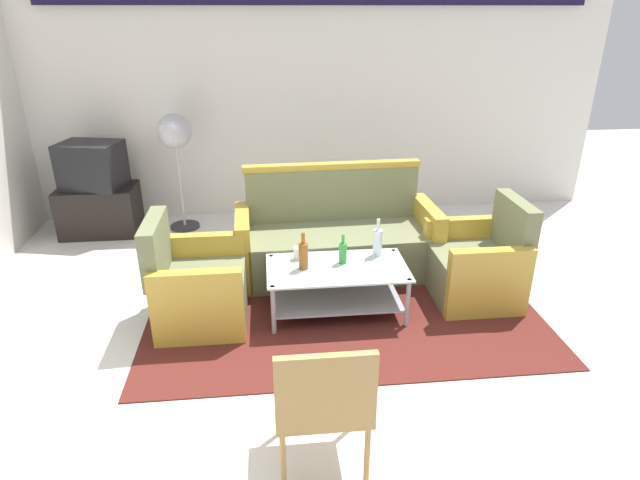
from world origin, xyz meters
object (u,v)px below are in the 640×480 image
tv_stand (100,210)px  television (92,165)px  bottle_clear (378,242)px  pedestal_fan (175,138)px  cup (299,253)px  bottle_brown (303,255)px  armchair_right (477,266)px  bottle_green (343,252)px  couch (336,240)px  wicker_chair (323,397)px  coffee_table (337,283)px  armchair_left (197,287)px

tv_stand → television: (0.00, 0.00, 0.50)m
bottle_clear → pedestal_fan: 2.59m
cup → tv_stand: tv_stand is taller
cup → bottle_brown: bearing=-81.5°
television → tv_stand: bearing=90.0°
armchair_right → bottle_green: 1.17m
couch → wicker_chair: size_ratio=2.17×
armchair_right → bottle_brown: bearing=95.2°
couch → bottle_clear: size_ratio=5.76×
bottle_brown → pedestal_fan: 2.35m
tv_stand → bottle_brown: bearing=-42.8°
bottle_clear → wicker_chair: size_ratio=0.38×
cup → wicker_chair: 1.76m
coffee_table → bottle_brown: 0.36m
bottle_clear → wicker_chair: wicker_chair is taller
bottle_clear → wicker_chair: 1.87m
bottle_green → pedestal_fan: (-1.51, 1.90, 0.51)m
pedestal_fan → armchair_left: bearing=-79.4°
bottle_clear → tv_stand: bottle_clear is taller
tv_stand → pedestal_fan: bearing=3.3°
pedestal_fan → coffee_table: bearing=-53.5°
armchair_right → bottle_brown: (-1.47, -0.13, 0.24)m
cup → tv_stand: bearing=139.6°
coffee_table → pedestal_fan: 2.56m
bottle_brown → cup: bearing=98.5°
cup → wicker_chair: size_ratio=0.12×
couch → bottle_clear: couch is taller
coffee_table → bottle_clear: (0.35, 0.18, 0.26)m
bottle_clear → bottle_green: bottle_clear is taller
pedestal_fan → wicker_chair: 3.77m
armchair_left → bottle_clear: (1.44, 0.17, 0.24)m
armchair_right → pedestal_fan: bearing=55.5°
bottle_green → bottle_brown: (-0.32, -0.06, 0.02)m
couch → cup: (-0.38, -0.55, 0.14)m
bottle_green → bottle_brown: 0.32m
armchair_left → coffee_table: armchair_left is taller
armchair_right → tv_stand: (-3.53, 1.78, -0.03)m
armchair_right → cup: (-1.49, 0.04, 0.17)m
armchair_right → television: 3.98m
armchair_left → television: bearing=-147.1°
couch → tv_stand: bearing=-28.1°
tv_stand → coffee_table: bearing=-39.4°
bottle_brown → wicker_chair: (-0.02, -1.58, -0.03)m
television → pedestal_fan: (0.87, 0.05, 0.25)m
armchair_left → bottle_brown: armchair_left is taller
television → wicker_chair: size_ratio=0.81×
bottle_clear → television: television is taller
bottle_brown → bottle_green: bearing=11.3°
coffee_table → bottle_clear: bearing=26.7°
cup → wicker_chair: bearing=-89.9°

